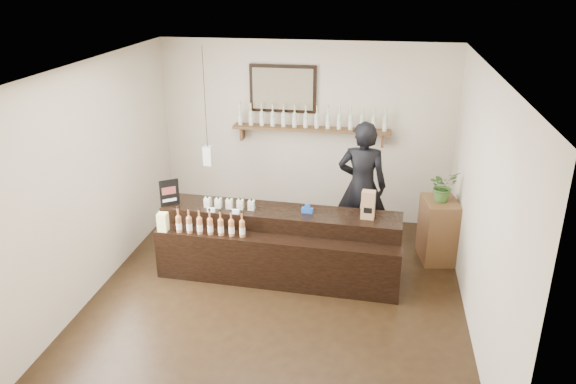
{
  "coord_description": "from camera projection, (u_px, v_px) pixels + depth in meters",
  "views": [
    {
      "loc": [
        1.11,
        -5.82,
        3.78
      ],
      "look_at": [
        0.02,
        0.7,
        1.13
      ],
      "focal_mm": 35.0,
      "sensor_mm": 36.0,
      "label": 1
    }
  ],
  "objects": [
    {
      "name": "ground",
      "position": [
        277.0,
        298.0,
        6.9
      ],
      "size": [
        5.0,
        5.0,
        0.0
      ],
      "primitive_type": "plane",
      "color": "black",
      "rests_on": "ground"
    },
    {
      "name": "paper_bag",
      "position": [
        368.0,
        205.0,
        6.94
      ],
      "size": [
        0.18,
        0.14,
        0.36
      ],
      "color": "#9C754B",
      "rests_on": "counter"
    },
    {
      "name": "counter",
      "position": [
        279.0,
        246.0,
        7.3
      ],
      "size": [
        3.13,
        0.97,
        1.02
      ],
      "color": "black",
      "rests_on": "ground"
    },
    {
      "name": "room_shell",
      "position": [
        276.0,
        167.0,
        6.27
      ],
      "size": [
        5.0,
        5.0,
        5.0
      ],
      "color": "beige",
      "rests_on": "ground"
    },
    {
      "name": "side_cabinet",
      "position": [
        438.0,
        230.0,
        7.68
      ],
      "size": [
        0.53,
        0.66,
        0.87
      ],
      "color": "#55311D",
      "rests_on": "ground"
    },
    {
      "name": "tape_dispenser",
      "position": [
        307.0,
        209.0,
        7.14
      ],
      "size": [
        0.15,
        0.06,
        0.12
      ],
      "color": "#1748A2",
      "rests_on": "counter"
    },
    {
      "name": "promo_sign",
      "position": [
        169.0,
        193.0,
        7.32
      ],
      "size": [
        0.22,
        0.16,
        0.35
      ],
      "color": "black",
      "rests_on": "counter"
    },
    {
      "name": "back_wall_decor",
      "position": [
        296.0,
        112.0,
        8.45
      ],
      "size": [
        2.66,
        0.96,
        1.69
      ],
      "color": "#55311D",
      "rests_on": "ground"
    },
    {
      "name": "shopkeeper",
      "position": [
        362.0,
        178.0,
        7.79
      ],
      "size": [
        0.79,
        0.54,
        2.12
      ],
      "primitive_type": "imported",
      "rotation": [
        0.0,
        0.0,
        3.1
      ],
      "color": "black",
      "rests_on": "ground"
    },
    {
      "name": "potted_plant",
      "position": [
        443.0,
        186.0,
        7.44
      ],
      "size": [
        0.49,
        0.49,
        0.42
      ],
      "primitive_type": "imported",
      "rotation": [
        0.0,
        0.0,
        0.66
      ],
      "color": "#386026",
      "rests_on": "side_cabinet"
    }
  ]
}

